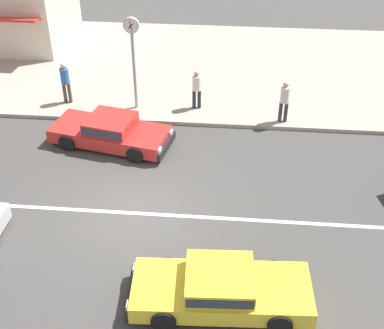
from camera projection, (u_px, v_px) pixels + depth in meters
ground_plane at (135, 213)px, 16.03m from camera, size 160.00×160.00×0.00m
lane_centre_stripe at (135, 213)px, 16.03m from camera, size 50.40×0.14×0.01m
kerb_strip at (174, 66)px, 24.23m from camera, size 68.00×10.00×0.15m
sedan_yellow_1 at (220, 288)px, 12.95m from camera, size 4.54×2.00×1.06m
sedan_red_5 at (111, 131)px, 18.83m from camera, size 4.48×2.51×1.06m
street_clock at (133, 44)px, 19.50m from camera, size 0.57×0.22×3.63m
pedestrian_near_clock at (197, 87)px, 20.45m from camera, size 0.34×0.34×1.57m
pedestrian_mid_kerb at (65, 80)px, 20.78m from camera, size 0.34×0.34×1.68m
pedestrian_by_shop at (285, 99)px, 19.57m from camera, size 0.34×0.34×1.65m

